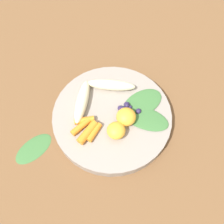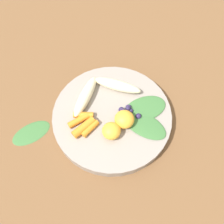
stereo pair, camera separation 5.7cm
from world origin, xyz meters
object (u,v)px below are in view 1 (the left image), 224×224
Objects in this scene: bowl at (112,117)px; kale_leaf_stray at (34,148)px; banana_peeled_left at (82,101)px; banana_peeled_right at (111,85)px; orange_segment_near at (126,117)px.

bowl is 0.20m from kale_leaf_stray.
banana_peeled_left is 1.00× the size of banana_peeled_right.
banana_peeled_right is at bearing 175.88° from kale_leaf_stray.
bowl is at bearing 77.42° from banana_peeled_left.
banana_peeled_left reaches higher than kale_leaf_stray.
orange_segment_near is 0.48× the size of kale_leaf_stray.
orange_segment_near is (-0.07, 0.09, 0.00)m from banana_peeled_left.
kale_leaf_stray is (0.23, 0.04, -0.04)m from banana_peeled_right.
orange_segment_near reaches higher than kale_leaf_stray.
bowl is at bearing -57.80° from orange_segment_near.
kale_leaf_stray is at bearing -8.41° from bowl.
banana_peeled_right is 0.24m from kale_leaf_stray.
banana_peeled_right reaches higher than bowl.
banana_peeled_left is at bearing 39.93° from banana_peeled_right.
banana_peeled_left is 0.11m from orange_segment_near.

